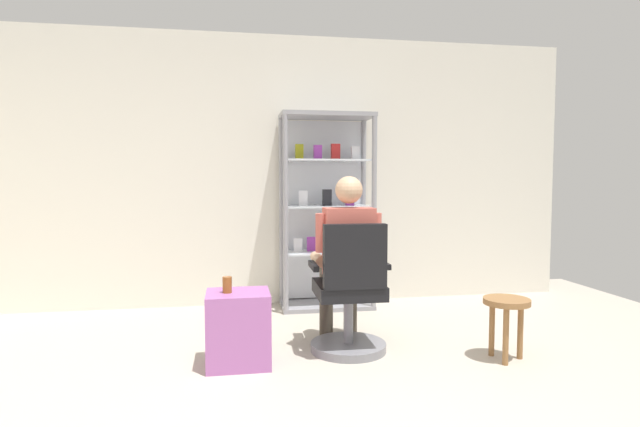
{
  "coord_description": "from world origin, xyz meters",
  "views": [
    {
      "loc": [
        -0.52,
        -2.24,
        1.27
      ],
      "look_at": [
        0.16,
        1.69,
        1.0
      ],
      "focal_mm": 28.87,
      "sensor_mm": 36.0,
      "label": 1
    }
  ],
  "objects_px": {
    "office_chair": "(350,300)",
    "wooden_stool": "(506,311)",
    "display_cabinet_main": "(325,210)",
    "storage_crate": "(238,329)",
    "tea_glass": "(227,285)",
    "seated_shopkeeper": "(346,253)"
  },
  "relations": [
    {
      "from": "tea_glass",
      "to": "wooden_stool",
      "type": "distance_m",
      "value": 1.95
    },
    {
      "from": "display_cabinet_main",
      "to": "office_chair",
      "type": "xyz_separation_m",
      "value": [
        -0.08,
        -1.42,
        -0.57
      ]
    },
    {
      "from": "storage_crate",
      "to": "seated_shopkeeper",
      "type": "bearing_deg",
      "value": 18.03
    },
    {
      "from": "seated_shopkeeper",
      "to": "tea_glass",
      "type": "height_order",
      "value": "seated_shopkeeper"
    },
    {
      "from": "storage_crate",
      "to": "tea_glass",
      "type": "relative_size",
      "value": 4.59
    },
    {
      "from": "seated_shopkeeper",
      "to": "wooden_stool",
      "type": "distance_m",
      "value": 1.21
    },
    {
      "from": "seated_shopkeeper",
      "to": "storage_crate",
      "type": "xyz_separation_m",
      "value": [
        -0.81,
        -0.26,
        -0.46
      ]
    },
    {
      "from": "storage_crate",
      "to": "tea_glass",
      "type": "xyz_separation_m",
      "value": [
        -0.07,
        -0.01,
        0.31
      ]
    },
    {
      "from": "office_chair",
      "to": "display_cabinet_main",
      "type": "bearing_deg",
      "value": 86.83
    },
    {
      "from": "display_cabinet_main",
      "to": "tea_glass",
      "type": "bearing_deg",
      "value": -121.96
    },
    {
      "from": "office_chair",
      "to": "wooden_stool",
      "type": "xyz_separation_m",
      "value": [
        1.05,
        -0.32,
        -0.05
      ]
    },
    {
      "from": "storage_crate",
      "to": "wooden_stool",
      "type": "distance_m",
      "value": 1.87
    },
    {
      "from": "display_cabinet_main",
      "to": "tea_glass",
      "type": "height_order",
      "value": "display_cabinet_main"
    },
    {
      "from": "office_chair",
      "to": "wooden_stool",
      "type": "height_order",
      "value": "office_chair"
    },
    {
      "from": "tea_glass",
      "to": "wooden_stool",
      "type": "height_order",
      "value": "tea_glass"
    },
    {
      "from": "office_chair",
      "to": "wooden_stool",
      "type": "distance_m",
      "value": 1.1
    },
    {
      "from": "office_chair",
      "to": "seated_shopkeeper",
      "type": "height_order",
      "value": "seated_shopkeeper"
    },
    {
      "from": "office_chair",
      "to": "seated_shopkeeper",
      "type": "bearing_deg",
      "value": 88.96
    },
    {
      "from": "office_chair",
      "to": "seated_shopkeeper",
      "type": "xyz_separation_m",
      "value": [
        0.0,
        0.16,
        0.32
      ]
    },
    {
      "from": "display_cabinet_main",
      "to": "seated_shopkeeper",
      "type": "height_order",
      "value": "display_cabinet_main"
    },
    {
      "from": "display_cabinet_main",
      "to": "office_chair",
      "type": "distance_m",
      "value": 1.54
    },
    {
      "from": "seated_shopkeeper",
      "to": "wooden_stool",
      "type": "height_order",
      "value": "seated_shopkeeper"
    }
  ]
}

